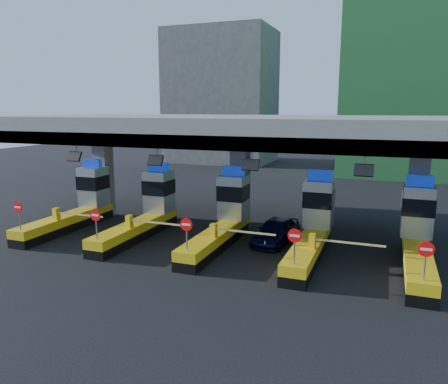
% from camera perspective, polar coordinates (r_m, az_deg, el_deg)
% --- Properties ---
extents(ground, '(120.00, 120.00, 0.00)m').
position_cam_1_polar(ground, '(24.75, -0.18, -6.67)').
color(ground, black).
rests_on(ground, ground).
extents(toll_canopy, '(28.00, 12.09, 7.00)m').
position_cam_1_polar(toll_canopy, '(26.33, 2.08, 7.97)').
color(toll_canopy, slate).
rests_on(toll_canopy, ground).
extents(toll_lane_far_left, '(4.43, 8.00, 4.16)m').
position_cam_1_polar(toll_lane_far_left, '(29.59, -18.37, -1.52)').
color(toll_lane_far_left, black).
rests_on(toll_lane_far_left, ground).
extents(toll_lane_left, '(4.43, 8.00, 4.16)m').
position_cam_1_polar(toll_lane_left, '(26.75, -10.02, -2.40)').
color(toll_lane_left, black).
rests_on(toll_lane_left, ground).
extents(toll_lane_center, '(4.43, 8.00, 4.16)m').
position_cam_1_polar(toll_lane_center, '(24.62, 0.06, -3.39)').
color(toll_lane_center, black).
rests_on(toll_lane_center, ground).
extents(toll_lane_right, '(4.43, 8.00, 4.16)m').
position_cam_1_polar(toll_lane_right, '(23.38, 11.63, -4.40)').
color(toll_lane_right, black).
rests_on(toll_lane_right, ground).
extents(toll_lane_far_right, '(4.43, 8.00, 4.16)m').
position_cam_1_polar(toll_lane_far_right, '(23.17, 23.96, -5.27)').
color(toll_lane_far_right, black).
rests_on(toll_lane_far_right, ground).
extents(bg_building_scaffold, '(18.00, 12.00, 28.00)m').
position_cam_1_polar(bg_building_scaffold, '(54.54, 25.55, 16.75)').
color(bg_building_scaffold, '#1E5926').
rests_on(bg_building_scaffold, ground).
extents(bg_building_concrete, '(14.00, 10.00, 18.00)m').
position_cam_1_polar(bg_building_concrete, '(62.24, -0.34, 12.30)').
color(bg_building_concrete, '#4C4C49').
rests_on(bg_building_concrete, ground).
extents(van, '(2.24, 4.40, 1.43)m').
position_cam_1_polar(van, '(24.72, 6.78, -5.04)').
color(van, black).
rests_on(van, ground).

